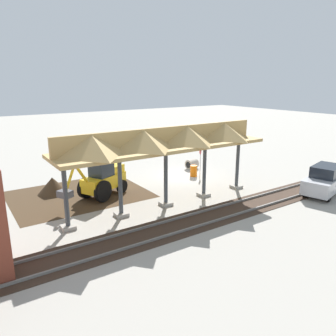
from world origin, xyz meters
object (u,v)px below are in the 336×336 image
(traffic_barrel, at_px, (194,171))
(stop_sign, at_px, (200,153))
(backhoe, at_px, (102,178))
(concrete_pipe, at_px, (192,164))
(distant_parked_car, at_px, (325,180))

(traffic_barrel, bearing_deg, stop_sign, -162.49)
(backhoe, relative_size, concrete_pipe, 4.91)
(traffic_barrel, bearing_deg, backhoe, 2.44)
(distant_parked_car, distance_m, traffic_barrel, 9.64)
(distant_parked_car, bearing_deg, stop_sign, -65.98)
(distant_parked_car, bearing_deg, concrete_pipe, -71.91)
(distant_parked_car, bearing_deg, traffic_barrel, -60.34)
(backhoe, relative_size, traffic_barrel, 5.83)
(traffic_barrel, bearing_deg, distant_parked_car, 119.66)
(backhoe, xyz_separation_m, distant_parked_car, (-12.78, 8.02, -0.28))
(stop_sign, height_order, traffic_barrel, stop_sign)
(concrete_pipe, bearing_deg, traffic_barrel, 55.50)
(concrete_pipe, xyz_separation_m, distant_parked_car, (-3.39, 10.37, 0.57))
(backhoe, distance_m, traffic_barrel, 8.06)
(distant_parked_car, relative_size, traffic_barrel, 5.00)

